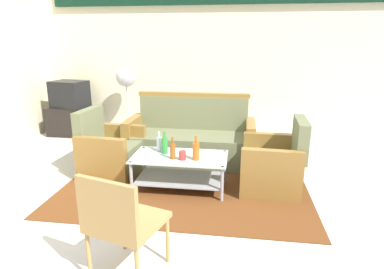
{
  "coord_description": "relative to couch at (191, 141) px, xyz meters",
  "views": [
    {
      "loc": [
        0.49,
        -3.0,
        1.71
      ],
      "look_at": [
        -0.03,
        0.63,
        0.65
      ],
      "focal_mm": 30.66,
      "sensor_mm": 36.0,
      "label": 1
    }
  ],
  "objects": [
    {
      "name": "armchair_left",
      "position": [
        -0.98,
        -0.59,
        -0.03
      ],
      "size": [
        0.75,
        0.81,
        0.85
      ],
      "rotation": [
        0.0,
        0.0,
        -1.65
      ],
      "color": "#6B704C",
      "rests_on": "rug"
    },
    {
      "name": "television",
      "position": [
        -2.39,
        1.09,
        0.44
      ],
      "size": [
        0.68,
        0.57,
        0.48
      ],
      "rotation": [
        0.0,
        0.0,
        2.91
      ],
      "color": "black",
      "rests_on": "tv_stand"
    },
    {
      "name": "wall_back",
      "position": [
        0.17,
        1.59,
        1.16
      ],
      "size": [
        6.52,
        0.19,
        2.8
      ],
      "color": "beige",
      "rests_on": "ground"
    },
    {
      "name": "coffee_table",
      "position": [
        0.01,
        -0.93,
        -0.04
      ],
      "size": [
        1.1,
        0.6,
        0.4
      ],
      "color": "silver",
      "rests_on": "rug"
    },
    {
      "name": "tv_stand",
      "position": [
        -2.39,
        1.09,
        -0.06
      ],
      "size": [
        0.8,
        0.5,
        0.52
      ],
      "primitive_type": "cube",
      "color": "black",
      "rests_on": "ground"
    },
    {
      "name": "couch",
      "position": [
        0.0,
        0.0,
        0.0
      ],
      "size": [
        1.81,
        0.76,
        0.96
      ],
      "rotation": [
        0.0,
        0.0,
        3.13
      ],
      "color": "#6B704C",
      "rests_on": "rug"
    },
    {
      "name": "wicker_chair",
      "position": [
        -0.14,
        -2.5,
        0.18
      ],
      "size": [
        0.6,
        0.6,
        0.84
      ],
      "rotation": [
        0.0,
        0.0,
        -0.29
      ],
      "color": "#AD844C",
      "rests_on": "ground"
    },
    {
      "name": "armchair_right",
      "position": [
        1.1,
        -0.77,
        -0.03
      ],
      "size": [
        0.73,
        0.79,
        0.85
      ],
      "rotation": [
        0.0,
        0.0,
        1.52
      ],
      "color": "#6B704C",
      "rests_on": "rug"
    },
    {
      "name": "bottle_green",
      "position": [
        -0.19,
        -0.85,
        0.2
      ],
      "size": [
        0.08,
        0.08,
        0.27
      ],
      "color": "#2D8C38",
      "rests_on": "coffee_table"
    },
    {
      "name": "pedestal_fan",
      "position": [
        -1.32,
        1.14,
        0.7
      ],
      "size": [
        0.36,
        0.36,
        1.27
      ],
      "color": "#2D2D33",
      "rests_on": "ground"
    },
    {
      "name": "ground_plane",
      "position": [
        0.17,
        -1.46,
        -0.32
      ],
      "size": [
        14.0,
        14.0,
        0.0
      ],
      "primitive_type": "plane",
      "color": "beige"
    },
    {
      "name": "bottle_orange",
      "position": [
        0.21,
        -1.02,
        0.2
      ],
      "size": [
        0.08,
        0.08,
        0.28
      ],
      "color": "#D85919",
      "rests_on": "coffee_table"
    },
    {
      "name": "bottle_clear",
      "position": [
        -0.27,
        -0.77,
        0.19
      ],
      "size": [
        0.06,
        0.06,
        0.24
      ],
      "color": "silver",
      "rests_on": "coffee_table"
    },
    {
      "name": "cup",
      "position": [
        0.06,
        -1.04,
        0.14
      ],
      "size": [
        0.08,
        0.08,
        0.1
      ],
      "primitive_type": "cylinder",
      "color": "red",
      "rests_on": "coffee_table"
    },
    {
      "name": "bottle_brown",
      "position": [
        -0.05,
        -1.02,
        0.19
      ],
      "size": [
        0.06,
        0.06,
        0.26
      ],
      "color": "brown",
      "rests_on": "coffee_table"
    },
    {
      "name": "rug",
      "position": [
        0.06,
        -0.73,
        -0.31
      ],
      "size": [
        2.9,
        2.25,
        0.01
      ],
      "primitive_type": "cube",
      "color": "brown",
      "rests_on": "ground"
    }
  ]
}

